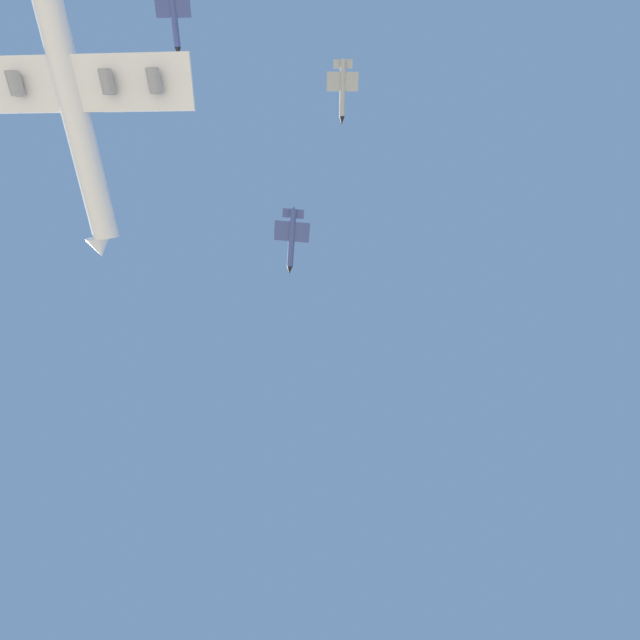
# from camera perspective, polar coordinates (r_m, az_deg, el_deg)

# --- Properties ---
(carrier_jet) EXTENTS (62.73, 59.56, 19.54)m
(carrier_jet) POSITION_cam_1_polar(r_m,az_deg,el_deg) (130.02, -30.06, 24.89)
(carrier_jet) COLOR white
(chase_jet_lead) EXTENTS (13.82, 11.62, 4.00)m
(chase_jet_lead) POSITION_cam_1_polar(r_m,az_deg,el_deg) (101.45, -3.76, 10.66)
(chase_jet_lead) COLOR #38478C
(chase_jet_left_wing) EXTENTS (13.10, 12.55, 4.00)m
(chase_jet_left_wing) POSITION_cam_1_polar(r_m,az_deg,el_deg) (126.03, -18.65, 33.72)
(chase_jet_left_wing) COLOR #38478C
(chase_jet_right_wing) EXTENTS (13.23, 12.40, 4.00)m
(chase_jet_right_wing) POSITION_cam_1_polar(r_m,az_deg,el_deg) (125.95, 2.97, 28.08)
(chase_jet_right_wing) COLOR #999EA3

